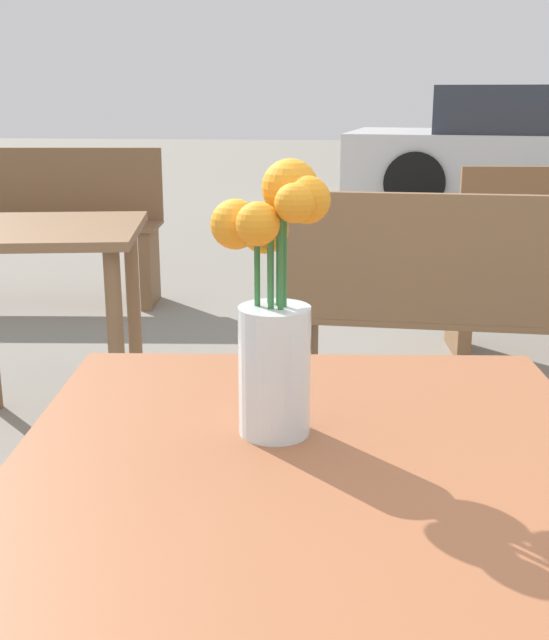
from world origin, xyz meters
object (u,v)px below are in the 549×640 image
(table_front, at_px, (313,565))
(bench_middle, at_px, (539,315))
(flower_vase, at_px, (274,315))
(table_back, at_px, (41,270))
(parked_car, at_px, (540,150))

(table_front, bearing_deg, bench_middle, 70.12)
(flower_vase, bearing_deg, table_back, 120.88)
(table_front, bearing_deg, table_back, 120.75)
(table_front, height_order, table_back, table_front)
(table_front, relative_size, bench_middle, 0.53)
(parked_car, bearing_deg, table_back, -114.90)
(flower_vase, xyz_separation_m, table_back, (-0.94, 1.56, -0.30))
(flower_vase, relative_size, parked_car, 0.08)
(table_back, height_order, parked_car, parked_car)
(flower_vase, bearing_deg, parked_car, 75.99)
(table_front, distance_m, table_back, 1.94)
(flower_vase, distance_m, table_back, 1.85)
(table_front, height_order, flower_vase, flower_vase)
(table_front, xyz_separation_m, bench_middle, (0.62, 1.70, -0.15))
(flower_vase, distance_m, bench_middle, 1.79)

